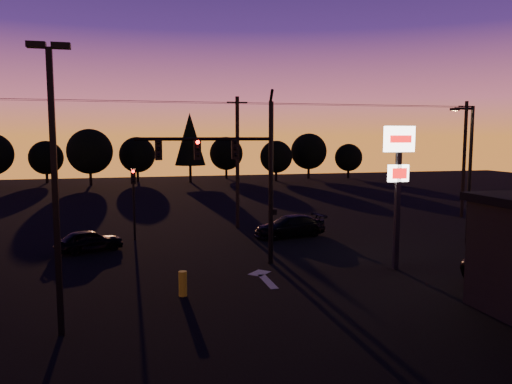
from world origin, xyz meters
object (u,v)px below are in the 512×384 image
bollard (183,284)px  car_right (290,226)px  traffic_signal_mast (239,165)px  pylon_sign (398,167)px  car_left (89,240)px  streetlight (469,169)px  secondary_signal (134,194)px  parking_lot_light (54,171)px

bollard → car_right: car_right is taller
traffic_signal_mast → pylon_sign: (7.10, -2.49, -0.02)m
traffic_signal_mast → car_left: size_ratio=2.38×
pylon_sign → streetlight: 8.00m
streetlight → pylon_sign: bearing=-149.9°
traffic_signal_mast → secondary_signal: 9.19m
parking_lot_light → car_left: (0.03, 12.00, -4.66)m
car_left → car_right: car_right is taller
traffic_signal_mast → pylon_sign: size_ratio=1.26×
car_left → car_right: (12.01, 1.17, 0.06)m
car_right → traffic_signal_mast: bearing=-46.1°
car_left → car_right: size_ratio=0.78×
traffic_signal_mast → parking_lot_light: size_ratio=0.94×
parking_lot_light → pylon_sign: bearing=17.2°
secondary_signal → car_left: secondary_signal is taller
bollard → car_left: 9.96m
bollard → pylon_sign: bearing=8.5°
bollard → car_right: size_ratio=0.22×
bollard → car_left: car_left is taller
secondary_signal → pylon_sign: (12.00, -9.99, 2.05)m
streetlight → secondary_signal: bearing=162.4°
streetlight → car_right: streetlight is taller
streetlight → car_left: bearing=170.7°
bollard → car_right: bearing=52.5°
pylon_sign → car_right: size_ratio=1.48×
car_left → pylon_sign: bearing=-138.1°
parking_lot_light → car_right: parking_lot_light is taller
traffic_signal_mast → car_left: (-7.37, 5.01, -4.32)m
traffic_signal_mast → car_left: bearing=145.8°
secondary_signal → bollard: 11.89m
secondary_signal → pylon_sign: 15.75m
car_left → traffic_signal_mast: bearing=-144.8°
traffic_signal_mast → car_right: 8.82m
bollard → car_right: (7.85, 10.21, 0.17)m
secondary_signal → parking_lot_light: 14.90m
traffic_signal_mast → streetlight: traffic_signal_mast is taller
parking_lot_light → streetlight: (21.41, 8.50, -0.85)m
parking_lot_light → pylon_sign: size_ratio=1.34×
bollard → car_left: (-4.17, 9.05, 0.11)m
streetlight → car_left: (-21.38, 3.50, -3.81)m
pylon_sign → bollard: size_ratio=6.78×
secondary_signal → pylon_sign: pylon_sign is taller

